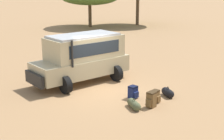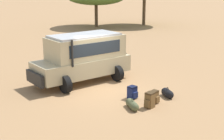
% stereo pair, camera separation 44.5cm
% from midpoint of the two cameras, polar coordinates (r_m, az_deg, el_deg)
% --- Properties ---
extents(ground_plane, '(320.00, 320.00, 0.00)m').
position_cam_midpoint_polar(ground_plane, '(14.78, -2.05, -3.74)').
color(ground_plane, '#9E754C').
extents(safari_vehicle, '(5.39, 3.81, 2.44)m').
position_cam_midpoint_polar(safari_vehicle, '(15.83, -6.20, 2.36)').
color(safari_vehicle, tan).
rests_on(safari_vehicle, ground_plane).
extents(backpack_beside_front_wheel, '(0.49, 0.45, 0.65)m').
position_cam_midpoint_polar(backpack_beside_front_wheel, '(12.79, 6.19, -5.44)').
color(backpack_beside_front_wheel, brown).
rests_on(backpack_beside_front_wheel, ground_plane).
extents(backpack_cluster_center, '(0.41, 0.43, 0.55)m').
position_cam_midpoint_polar(backpack_cluster_center, '(13.32, 7.02, -4.83)').
color(backpack_cluster_center, brown).
rests_on(backpack_cluster_center, ground_plane).
extents(backpack_near_rear_wheel, '(0.47, 0.49, 0.56)m').
position_cam_midpoint_polar(backpack_near_rear_wheel, '(13.73, 2.95, -4.08)').
color(backpack_near_rear_wheel, navy).
rests_on(backpack_near_rear_wheel, ground_plane).
extents(duffel_bag_low_black_case, '(0.36, 0.83, 0.45)m').
position_cam_midpoint_polar(duffel_bag_low_black_case, '(14.14, 9.27, -4.09)').
color(duffel_bag_low_black_case, black).
rests_on(duffel_bag_low_black_case, ground_plane).
extents(duffel_bag_soft_canvas, '(0.36, 0.93, 0.43)m').
position_cam_midpoint_polar(duffel_bag_soft_canvas, '(12.67, 3.02, -6.30)').
color(duffel_bag_soft_canvas, '#4C5133').
rests_on(duffel_bag_soft_canvas, ground_plane).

